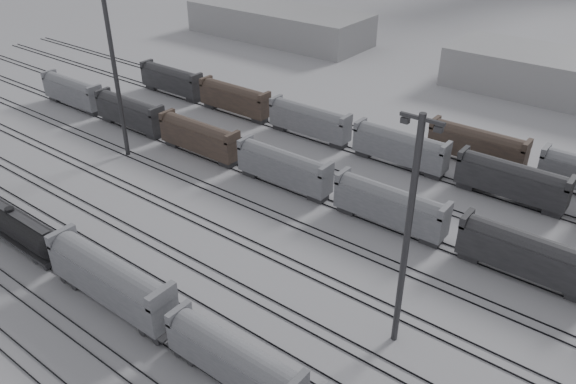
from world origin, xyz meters
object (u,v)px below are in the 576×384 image
Objects in this scene: tank_car_b at (14,224)px; light_mast_c at (408,233)px; hopper_car_a at (110,278)px; hopper_car_b at (234,359)px.

light_mast_c is (44.58, 13.68, 9.84)m from tank_car_b.
hopper_car_a is 17.04m from hopper_car_b.
tank_car_b is at bearing 180.00° from hopper_car_b.
tank_car_b is 36.02m from hopper_car_b.
hopper_car_b reaches higher than tank_car_b.
light_mast_c is at bearing 17.06° from tank_car_b.
light_mast_c is (8.56, 13.68, 9.44)m from hopper_car_b.
hopper_car_a reaches higher than hopper_car_b.
tank_car_b is 1.14× the size of hopper_car_a.
hopper_car_b is at bearing -122.02° from light_mast_c.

